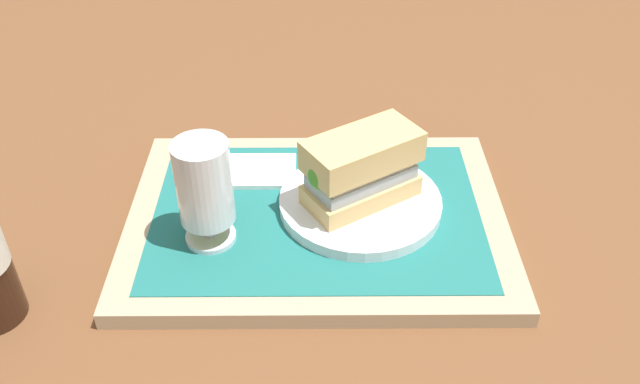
# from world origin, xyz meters

# --- Properties ---
(ground_plane) EXTENTS (3.00, 3.00, 0.00)m
(ground_plane) POSITION_xyz_m (0.00, 0.00, 0.00)
(ground_plane) COLOR brown
(tray) EXTENTS (0.44, 0.32, 0.02)m
(tray) POSITION_xyz_m (0.00, 0.00, 0.01)
(tray) COLOR tan
(tray) RESTS_ON ground_plane
(placemat) EXTENTS (0.38, 0.27, 0.00)m
(placemat) POSITION_xyz_m (0.00, 0.00, 0.02)
(placemat) COLOR #1E6B66
(placemat) RESTS_ON tray
(plate) EXTENTS (0.19, 0.19, 0.01)m
(plate) POSITION_xyz_m (-0.05, -0.01, 0.03)
(plate) COLOR white
(plate) RESTS_ON placemat
(sandwich) EXTENTS (0.14, 0.12, 0.08)m
(sandwich) POSITION_xyz_m (-0.05, -0.01, 0.08)
(sandwich) COLOR tan
(sandwich) RESTS_ON plate
(beer_glass) EXTENTS (0.06, 0.06, 0.12)m
(beer_glass) POSITION_xyz_m (0.12, 0.05, 0.09)
(beer_glass) COLOR silver
(beer_glass) RESTS_ON placemat
(napkin_folded) EXTENTS (0.09, 0.07, 0.01)m
(napkin_folded) POSITION_xyz_m (0.07, -0.08, 0.02)
(napkin_folded) COLOR white
(napkin_folded) RESTS_ON placemat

